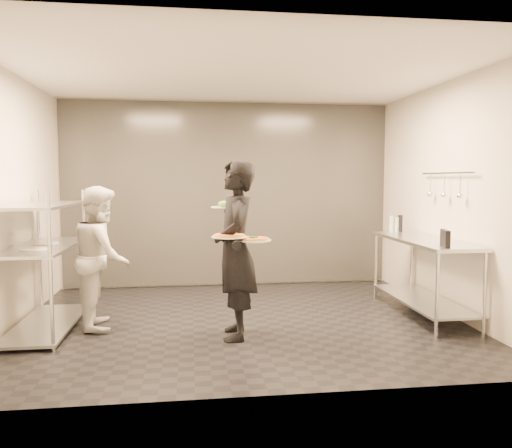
{
  "coord_description": "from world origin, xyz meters",
  "views": [
    {
      "loc": [
        -0.57,
        -5.58,
        1.63
      ],
      "look_at": [
        0.19,
        0.22,
        1.1
      ],
      "focal_mm": 35.0,
      "sensor_mm": 36.0,
      "label": 1
    }
  ],
  "objects": [
    {
      "name": "room_shell",
      "position": [
        0.0,
        1.18,
        1.4
      ],
      "size": [
        5.0,
        4.0,
        2.8
      ],
      "color": "black",
      "rests_on": "ground"
    },
    {
      "name": "pass_rack",
      "position": [
        -2.15,
        -0.0,
        0.77
      ],
      "size": [
        0.6,
        1.6,
        1.5
      ],
      "color": "silver",
      "rests_on": "ground"
    },
    {
      "name": "prep_counter",
      "position": [
        2.18,
        0.0,
        0.63
      ],
      "size": [
        0.6,
        1.8,
        0.92
      ],
      "color": "silver",
      "rests_on": "ground"
    },
    {
      "name": "utensil_rail",
      "position": [
        2.43,
        -0.0,
        1.55
      ],
      "size": [
        0.07,
        1.2,
        0.31
      ],
      "color": "silver",
      "rests_on": "room_shell"
    },
    {
      "name": "waiter",
      "position": [
        -0.12,
        -0.57,
        0.91
      ],
      "size": [
        0.46,
        0.68,
        1.82
      ],
      "primitive_type": "imported",
      "rotation": [
        0.0,
        0.0,
        -1.61
      ],
      "color": "black",
      "rests_on": "ground"
    },
    {
      "name": "chef",
      "position": [
        -1.55,
        0.03,
        0.78
      ],
      "size": [
        0.68,
        0.82,
        1.55
      ],
      "primitive_type": "imported",
      "rotation": [
        0.0,
        0.0,
        1.69
      ],
      "color": "beige",
      "rests_on": "ground"
    },
    {
      "name": "pizza_plate_near",
      "position": [
        -0.2,
        -0.73,
        1.07
      ],
      "size": [
        0.35,
        0.35,
        0.05
      ],
      "color": "silver",
      "rests_on": "waiter"
    },
    {
      "name": "pizza_plate_far",
      "position": [
        0.05,
        -0.74,
        1.04
      ],
      "size": [
        0.33,
        0.33,
        0.05
      ],
      "color": "silver",
      "rests_on": "waiter"
    },
    {
      "name": "salad_plate",
      "position": [
        -0.22,
        -0.29,
        1.35
      ],
      "size": [
        0.28,
        0.28,
        0.07
      ],
      "color": "silver",
      "rests_on": "waiter"
    },
    {
      "name": "pos_monitor",
      "position": [
        2.06,
        -0.72,
        1.01
      ],
      "size": [
        0.11,
        0.26,
        0.18
      ],
      "primitive_type": "cube",
      "rotation": [
        0.0,
        0.0,
        -0.26
      ],
      "color": "black",
      "rests_on": "prep_counter"
    },
    {
      "name": "bottle_green",
      "position": [
        2.11,
        0.8,
        1.03
      ],
      "size": [
        0.06,
        0.06,
        0.22
      ],
      "primitive_type": "cylinder",
      "color": "gray",
      "rests_on": "prep_counter"
    },
    {
      "name": "bottle_clear",
      "position": [
        2.18,
        0.8,
        1.02
      ],
      "size": [
        0.06,
        0.06,
        0.2
      ],
      "primitive_type": "cylinder",
      "color": "gray",
      "rests_on": "prep_counter"
    },
    {
      "name": "bottle_dark",
      "position": [
        2.23,
        0.8,
        1.03
      ],
      "size": [
        0.07,
        0.07,
        0.23
      ],
      "primitive_type": "cylinder",
      "color": "black",
      "rests_on": "prep_counter"
    }
  ]
}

